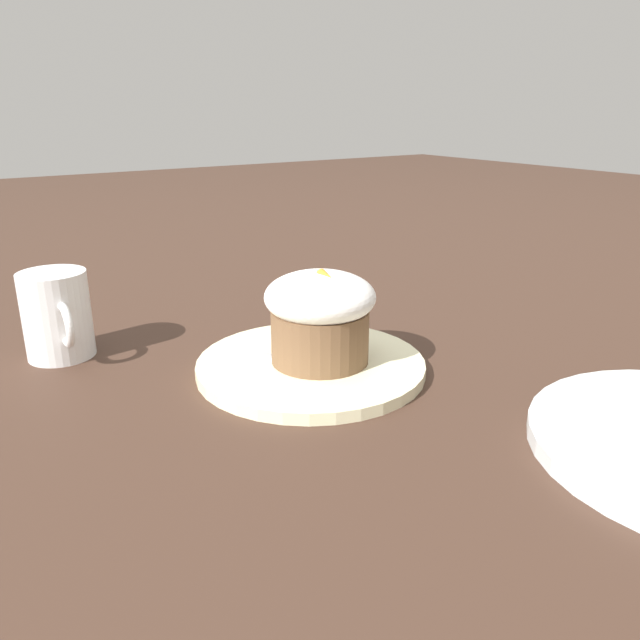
% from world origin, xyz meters
% --- Properties ---
extents(ground_plane, '(4.00, 4.00, 0.00)m').
position_xyz_m(ground_plane, '(0.00, 0.00, 0.00)').
color(ground_plane, '#3D281E').
extents(dessert_plate, '(0.23, 0.23, 0.01)m').
position_xyz_m(dessert_plate, '(0.00, 0.00, 0.01)').
color(dessert_plate, beige).
rests_on(dessert_plate, ground_plane).
extents(carrot_cake, '(0.11, 0.11, 0.09)m').
position_xyz_m(carrot_cake, '(0.01, 0.01, 0.06)').
color(carrot_cake, brown).
rests_on(carrot_cake, dessert_plate).
extents(spoon, '(0.11, 0.08, 0.01)m').
position_xyz_m(spoon, '(-0.01, -0.02, 0.01)').
color(spoon, '#B7B7BC').
rests_on(spoon, dessert_plate).
extents(coffee_cup, '(0.10, 0.07, 0.09)m').
position_xyz_m(coffee_cup, '(-0.18, -0.20, 0.05)').
color(coffee_cup, white).
rests_on(coffee_cup, ground_plane).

